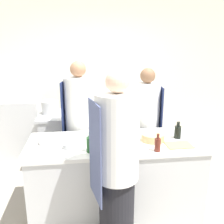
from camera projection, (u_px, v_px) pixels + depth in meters
The scene contains 18 objects.
ground_plane at pixel (115, 209), 3.07m from camera, with size 16.00×16.00×0.00m, color #A89E8E.
wall_back at pixel (101, 73), 4.72m from camera, with size 8.00×0.06×2.80m.
prep_counter at pixel (116, 176), 2.95m from camera, with size 1.99×0.80×0.89m.
pass_counter at pixel (91, 139), 4.07m from camera, with size 1.60×0.68×0.89m.
oven_range at pixel (13, 128), 4.41m from camera, with size 0.97×0.66×1.03m.
chef_at_prep_near at pixel (116, 170), 2.20m from camera, with size 0.42×0.41×1.77m.
chef_at_stove at pixel (146, 127), 3.52m from camera, with size 0.40×0.38×1.65m.
chef_at_pass_far at pixel (80, 126), 3.42m from camera, with size 0.43×0.41×1.74m.
bottle_olive_oil at pixel (107, 135), 2.80m from camera, with size 0.06×0.06×0.21m.
bottle_vinegar at pixel (178, 132), 2.91m from camera, with size 0.08×0.08×0.20m.
bottle_wine at pixel (158, 144), 2.56m from camera, with size 0.06×0.06×0.19m.
bottle_cooking_oil at pixel (91, 144), 2.54m from camera, with size 0.09×0.09×0.22m.
bowl_mixing_large at pixel (153, 137), 2.84m from camera, with size 0.27×0.27×0.08m.
bowl_prep_small at pixel (50, 140), 2.78m from camera, with size 0.25×0.25×0.06m.
bowl_ceramic_blue at pixel (71, 145), 2.65m from camera, with size 0.17×0.17×0.05m.
bowl_wooden_salad at pixel (128, 141), 2.74m from camera, with size 0.24×0.24×0.07m.
cutting_board at pixel (179, 145), 2.71m from camera, with size 0.28×0.20×0.01m.
stockpot at pixel (50, 107), 3.90m from camera, with size 0.26×0.26×0.20m.
Camera 1 is at (-0.36, -2.60, 1.98)m, focal length 40.00 mm.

